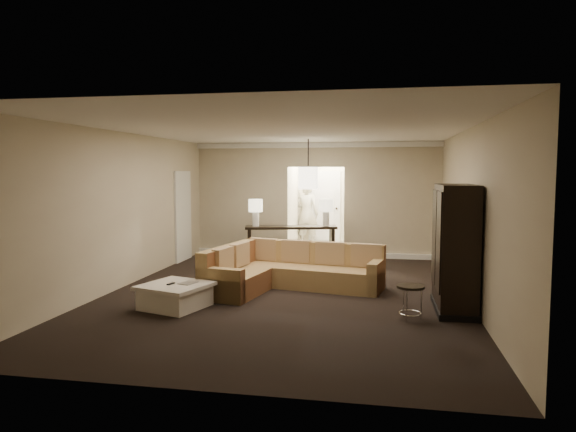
% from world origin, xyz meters
% --- Properties ---
extents(ground, '(8.00, 8.00, 0.00)m').
position_xyz_m(ground, '(0.00, 0.00, 0.00)').
color(ground, black).
rests_on(ground, ground).
extents(wall_back, '(6.00, 0.04, 2.80)m').
position_xyz_m(wall_back, '(0.00, 4.00, 1.40)').
color(wall_back, '#C3B593').
rests_on(wall_back, ground).
extents(wall_front, '(6.00, 0.04, 2.80)m').
position_xyz_m(wall_front, '(0.00, -4.00, 1.40)').
color(wall_front, '#C3B593').
rests_on(wall_front, ground).
extents(wall_left, '(0.04, 8.00, 2.80)m').
position_xyz_m(wall_left, '(-3.00, 0.00, 1.40)').
color(wall_left, '#C3B593').
rests_on(wall_left, ground).
extents(wall_right, '(0.04, 8.00, 2.80)m').
position_xyz_m(wall_right, '(3.00, 0.00, 1.40)').
color(wall_right, '#C3B593').
rests_on(wall_right, ground).
extents(ceiling, '(6.00, 8.00, 0.02)m').
position_xyz_m(ceiling, '(0.00, 0.00, 2.80)').
color(ceiling, white).
rests_on(ceiling, wall_back).
extents(crown_molding, '(6.00, 0.10, 0.12)m').
position_xyz_m(crown_molding, '(0.00, 3.95, 2.73)').
color(crown_molding, white).
rests_on(crown_molding, wall_back).
extents(baseboard, '(6.00, 0.10, 0.12)m').
position_xyz_m(baseboard, '(0.00, 3.95, 0.06)').
color(baseboard, white).
rests_on(baseboard, ground).
extents(side_door, '(0.05, 0.90, 2.10)m').
position_xyz_m(side_door, '(-2.97, 2.80, 1.05)').
color(side_door, silver).
rests_on(side_door, ground).
extents(foyer, '(1.44, 2.02, 2.80)m').
position_xyz_m(foyer, '(0.00, 5.34, 1.30)').
color(foyer, beige).
rests_on(foyer, ground).
extents(sectional_sofa, '(3.03, 2.26, 0.81)m').
position_xyz_m(sectional_sofa, '(-0.07, 0.37, 0.32)').
color(sectional_sofa, brown).
rests_on(sectional_sofa, ground).
extents(coffee_table, '(1.16, 1.16, 0.39)m').
position_xyz_m(coffee_table, '(-1.50, -1.20, 0.19)').
color(coffee_table, white).
rests_on(coffee_table, ground).
extents(console_table, '(2.18, 0.96, 0.82)m').
position_xyz_m(console_table, '(-0.47, 3.20, 0.49)').
color(console_table, black).
rests_on(console_table, ground).
extents(armoire, '(0.57, 1.32, 1.90)m').
position_xyz_m(armoire, '(2.69, -0.57, 0.91)').
color(armoire, black).
rests_on(armoire, ground).
extents(drink_table, '(0.39, 0.39, 0.49)m').
position_xyz_m(drink_table, '(2.03, -1.19, 0.35)').
color(drink_table, black).
rests_on(drink_table, ground).
extents(table_lamp_left, '(0.33, 0.33, 0.63)m').
position_xyz_m(table_lamp_left, '(-1.27, 3.01, 1.24)').
color(table_lamp_left, white).
rests_on(table_lamp_left, console_table).
extents(table_lamp_right, '(0.33, 0.33, 0.63)m').
position_xyz_m(table_lamp_right, '(0.33, 3.39, 1.24)').
color(table_lamp_right, white).
rests_on(table_lamp_right, console_table).
extents(pendant_light, '(0.38, 0.38, 1.09)m').
position_xyz_m(pendant_light, '(0.00, 2.70, 1.95)').
color(pendant_light, black).
rests_on(pendant_light, ceiling).
extents(person, '(0.76, 0.55, 2.00)m').
position_xyz_m(person, '(-0.45, 5.60, 1.00)').
color(person, beige).
rests_on(person, ground).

